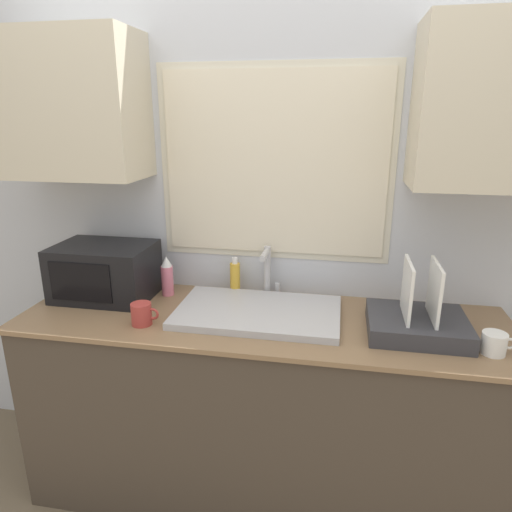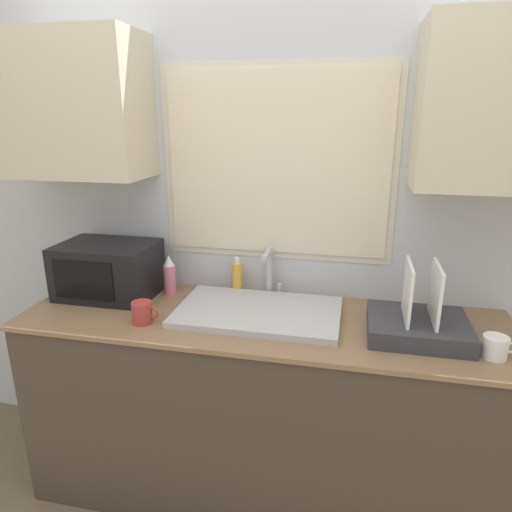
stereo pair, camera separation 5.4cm
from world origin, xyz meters
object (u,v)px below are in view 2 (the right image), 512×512
object	(u,v)px
dish_rack	(418,323)
mug_near_sink	(142,312)
faucet	(269,268)
microwave	(108,270)
soap_bottle	(237,277)
spray_bottle	(170,275)

from	to	relation	value
dish_rack	mug_near_sink	size ratio (longest dim) A/B	3.24
faucet	microwave	xyz separation A→B (m)	(-0.74, -0.14, -0.01)
faucet	dish_rack	world-z (taller)	dish_rack
dish_rack	microwave	bearing A→B (deg)	174.74
faucet	mug_near_sink	world-z (taller)	faucet
faucet	mug_near_sink	distance (m)	0.61
soap_bottle	microwave	bearing A→B (deg)	-165.94
mug_near_sink	dish_rack	bearing A→B (deg)	6.50
soap_bottle	mug_near_sink	xyz separation A→B (m)	(-0.30, -0.40, -0.03)
spray_bottle	soap_bottle	bearing A→B (deg)	13.47
microwave	dish_rack	distance (m)	1.39
soap_bottle	mug_near_sink	bearing A→B (deg)	-126.73
faucet	spray_bottle	world-z (taller)	faucet
microwave	mug_near_sink	distance (m)	0.39
microwave	soap_bottle	world-z (taller)	microwave
faucet	microwave	distance (m)	0.76
faucet	mug_near_sink	xyz separation A→B (m)	(-0.45, -0.39, -0.09)
dish_rack	mug_near_sink	distance (m)	1.10
dish_rack	spray_bottle	size ratio (longest dim) A/B	1.97
microwave	soap_bottle	bearing A→B (deg)	14.06
faucet	dish_rack	size ratio (longest dim) A/B	0.63
soap_bottle	faucet	bearing A→B (deg)	-1.29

